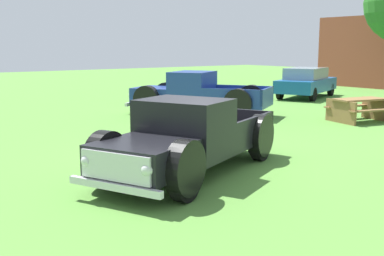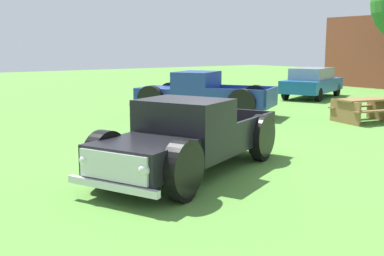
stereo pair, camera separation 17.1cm
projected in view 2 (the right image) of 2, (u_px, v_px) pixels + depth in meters
ground_plane at (196, 157)px, 10.86m from camera, size 80.00×80.00×0.00m
pickup_truck_foreground at (183, 140)px, 9.16m from camera, size 3.50×5.19×1.50m
pickup_truck_behind_right at (195, 94)px, 17.66m from camera, size 5.39×4.23×1.59m
sedan_distant_a at (312, 82)px, 23.36m from camera, size 3.28×4.76×1.47m
picnic_table at (364, 107)px, 15.88m from camera, size 1.86×2.10×0.78m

